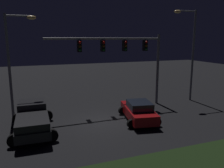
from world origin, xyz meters
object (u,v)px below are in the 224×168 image
traffic_signal_gantry (125,51)px  car_sedan (139,111)px  street_lamp_right (190,45)px  pickup_truck (32,117)px  street_lamp_left (14,54)px

traffic_signal_gantry → car_sedan: bearing=-96.8°
street_lamp_right → car_sedan: bearing=-153.8°
car_sedan → street_lamp_right: (7.15, 3.52, 4.72)m
traffic_signal_gantry → street_lamp_right: size_ratio=1.18×
car_sedan → traffic_signal_gantry: traffic_signal_gantry is taller
traffic_signal_gantry → street_lamp_right: 6.72m
pickup_truck → traffic_signal_gantry: traffic_signal_gantry is taller
traffic_signal_gantry → street_lamp_left: size_ratio=1.31×
car_sedan → street_lamp_left: bearing=75.6°
street_lamp_left → street_lamp_right: (15.64, -0.46, 0.49)m
traffic_signal_gantry → street_lamp_right: street_lamp_right is taller
car_sedan → street_lamp_left: (-8.49, 3.98, 4.23)m
pickup_truck → car_sedan: 7.59m
pickup_truck → street_lamp_right: size_ratio=0.62×
car_sedan → street_lamp_right: size_ratio=0.53×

